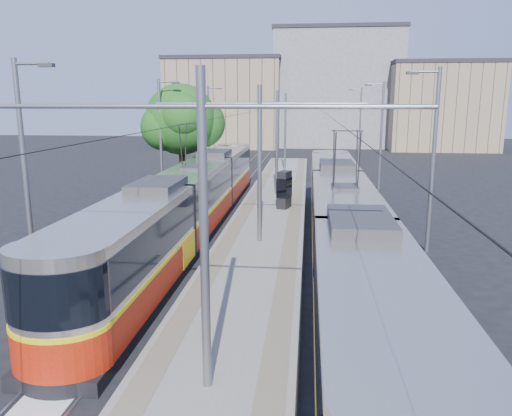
# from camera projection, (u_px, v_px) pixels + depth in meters

# --- Properties ---
(ground) EXTENTS (160.00, 160.00, 0.00)m
(ground) POSITION_uv_depth(u_px,v_px,m) (234.00, 321.00, 15.26)
(ground) COLOR black
(ground) RESTS_ON ground
(platform) EXTENTS (4.00, 50.00, 0.30)m
(platform) POSITION_uv_depth(u_px,v_px,m) (273.00, 205.00, 31.75)
(platform) COLOR gray
(platform) RESTS_ON ground
(tactile_strip_left) EXTENTS (0.70, 50.00, 0.01)m
(tactile_strip_left) POSITION_uv_depth(u_px,v_px,m) (251.00, 202.00, 31.87)
(tactile_strip_left) COLOR gray
(tactile_strip_left) RESTS_ON platform
(tactile_strip_right) EXTENTS (0.70, 50.00, 0.01)m
(tactile_strip_right) POSITION_uv_depth(u_px,v_px,m) (296.00, 203.00, 31.57)
(tactile_strip_right) COLOR gray
(tactile_strip_right) RESTS_ON platform
(rails) EXTENTS (8.71, 70.00, 0.03)m
(rails) POSITION_uv_depth(u_px,v_px,m) (273.00, 207.00, 31.78)
(rails) COLOR gray
(rails) RESTS_ON ground
(track_arrow) EXTENTS (1.20, 5.00, 0.01)m
(track_arrow) POSITION_uv_depth(u_px,v_px,m) (77.00, 365.00, 12.71)
(track_arrow) COLOR silver
(track_arrow) RESTS_ON ground
(tram_left) EXTENTS (2.43, 29.85, 5.50)m
(tram_left) POSITION_uv_depth(u_px,v_px,m) (194.00, 199.00, 25.34)
(tram_left) COLOR black
(tram_left) RESTS_ON ground
(tram_right) EXTENTS (2.43, 30.35, 5.50)m
(tram_right) POSITION_uv_depth(u_px,v_px,m) (344.00, 224.00, 19.62)
(tram_right) COLOR black
(tram_right) RESTS_ON ground
(catenary) EXTENTS (9.20, 70.00, 7.00)m
(catenary) POSITION_uv_depth(u_px,v_px,m) (270.00, 139.00, 28.07)
(catenary) COLOR slate
(catenary) RESTS_ON platform
(street_lamps) EXTENTS (15.18, 38.22, 8.00)m
(street_lamps) POSITION_uv_depth(u_px,v_px,m) (278.00, 136.00, 34.79)
(street_lamps) COLOR slate
(street_lamps) RESTS_ON ground
(shelter) EXTENTS (0.92, 1.16, 2.23)m
(shelter) POSITION_uv_depth(u_px,v_px,m) (284.00, 189.00, 29.75)
(shelter) COLOR black
(shelter) RESTS_ON platform
(tree) EXTENTS (5.37, 4.96, 7.80)m
(tree) POSITION_uv_depth(u_px,v_px,m) (186.00, 121.00, 34.55)
(tree) COLOR #382314
(tree) RESTS_ON ground
(building_left) EXTENTS (16.32, 12.24, 12.66)m
(building_left) POSITION_uv_depth(u_px,v_px,m) (227.00, 103.00, 73.28)
(building_left) COLOR gray
(building_left) RESTS_ON ground
(building_centre) EXTENTS (18.36, 14.28, 16.81)m
(building_centre) POSITION_uv_depth(u_px,v_px,m) (336.00, 89.00, 75.10)
(building_centre) COLOR gray
(building_centre) RESTS_ON ground
(building_right) EXTENTS (14.28, 10.20, 11.83)m
(building_right) POSITION_uv_depth(u_px,v_px,m) (440.00, 106.00, 68.35)
(building_right) COLOR gray
(building_right) RESTS_ON ground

